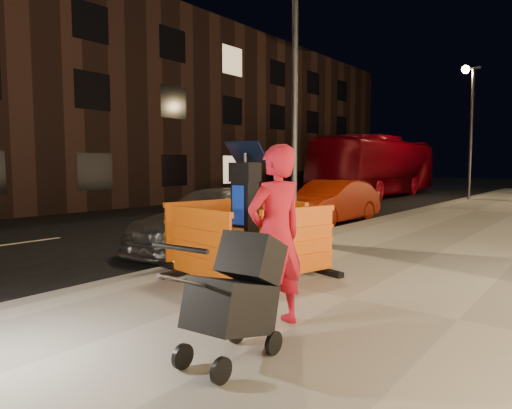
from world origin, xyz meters
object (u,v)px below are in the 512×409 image
Objects in this scene: man at (276,236)px; stroller at (232,300)px; car_red at (331,224)px; bus_doubledecker at (377,196)px; parking_kiosk at (245,211)px; car_silver at (215,248)px; barrier_back at (281,230)px; barrier_kerbside at (200,232)px; barrier_bldgside at (298,244)px; barrier_front at (201,246)px.

man reaches higher than stroller.
bus_doubledecker reaches higher than car_red.
car_red is 3.86× the size of stroller.
car_silver is (-2.19, 1.67, -1.07)m from parking_kiosk.
parking_kiosk is at bearing -72.68° from barrier_back.
car_silver is at bearing 156.95° from parking_kiosk.
barrier_kerbside is 3.83m from stroller.
stroller is (4.09, -9.24, 0.66)m from car_red.
man is at bearing -109.18° from barrier_kerbside.
barrier_kerbside is at bearing 106.32° from barrier_bldgside.
man is (1.72, -0.68, 0.39)m from barrier_front.
stroller is at bearing -71.51° from bus_doubledecker.
car_silver is at bearing 179.03° from barrier_back.
barrier_bldgside is (0.95, 0.95, 0.00)m from barrier_front.
parking_kiosk is at bearing 122.52° from stroller.
car_silver is at bearing 78.27° from barrier_bldgside.
car_red is (-3.12, 6.70, -0.66)m from barrier_bldgside.
barrier_bldgside is 7.42m from car_red.
car_silver is 17.57m from bus_doubledecker.
barrier_bldgside is 2.71m from stroller.
barrier_back is 0.11× the size of bus_doubledecker.
barrier_kerbside is at bearing -106.09° from man.
bus_doubledecker reaches higher than car_silver.
stroller is at bearing -119.15° from barrier_kerbside.
car_red is at bearing 84.73° from car_silver.
barrier_back is at bearing -23.34° from car_silver.
barrier_front is 1.90m from barrier_back.
barrier_kerbside is 0.33× the size of car_red.
bus_doubledecker is 22.77m from stroller.
parking_kiosk is 1.03m from barrier_front.
barrier_front is 1.00× the size of barrier_kerbside.
bus_doubledecker is at bearing 105.34° from stroller.
parking_kiosk is 1.80× the size of stroller.
stroller reaches higher than car_red.
barrier_kerbside is 1.29× the size of stroller.
barrier_bldgside reaches higher than stroller.
barrier_front is 20.67m from bus_doubledecker.
parking_kiosk is 1.40× the size of barrier_front.
stroller is at bearing 27.93° from man.
barrier_bldgside is 20.06m from bus_doubledecker.
parking_kiosk is 1.02× the size of man.
parking_kiosk is at bearing 106.32° from barrier_bldgside.
stroller is (7.76, -21.40, 0.66)m from bus_doubledecker.
barrier_front is 1.00× the size of barrier_bldgside.
barrier_kerbside reaches higher than car_red.
barrier_front is 0.11× the size of bus_doubledecker.
parking_kiosk reaches higher than man.
barrier_back is at bearing -130.98° from man.
barrier_back is 0.73× the size of man.
bus_doubledecker reaches higher than barrier_back.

